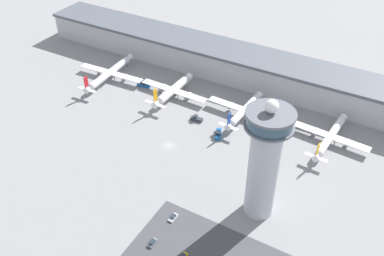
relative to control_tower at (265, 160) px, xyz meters
name	(u,v)px	position (x,y,z in m)	size (l,w,h in m)	color
ground_plane	(168,146)	(-49.56, 15.04, -25.24)	(1000.00, 1000.00, 0.00)	gray
terminal_building	(236,64)	(-49.56, 85.04, -16.99)	(244.72, 25.00, 16.30)	#B2B2B7
control_tower	(265,160)	(0.00, 0.00, 0.00)	(16.55, 16.55, 49.57)	#ADB2BC
airplane_gate_alpha	(110,73)	(-108.50, 48.33, -21.19)	(39.52, 42.03, 11.87)	silver
airplane_gate_bravo	(173,90)	(-68.91, 50.53, -21.33)	(38.35, 33.25, 12.78)	white
airplane_gate_charlie	(245,110)	(-28.99, 51.67, -20.83)	(39.89, 33.95, 11.95)	silver
airplane_gate_delta	(330,136)	(12.48, 52.95, -21.50)	(35.39, 37.13, 11.19)	white
service_truck_catering	(144,85)	(-88.13, 51.27, -24.31)	(7.54, 3.58, 2.68)	black
service_truck_fuel	(218,134)	(-33.46, 32.72, -24.22)	(5.19, 8.06, 2.92)	black
service_truck_baggage	(196,119)	(-48.01, 38.15, -24.25)	(6.09, 2.79, 2.85)	black
car_maroon_suv	(153,243)	(-25.67, -32.95, -24.64)	(2.00, 4.13, 1.52)	black
car_yellow_taxi	(173,217)	(-25.51, -19.65, -24.70)	(1.92, 4.18, 1.39)	black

